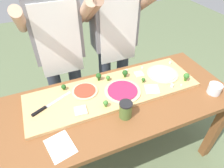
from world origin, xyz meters
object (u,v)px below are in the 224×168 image
at_px(flour_cup, 214,89).
at_px(cheese_crumble_c, 170,63).
at_px(prep_table, 116,110).
at_px(broccoli_floret_back_right, 108,78).
at_px(pizza_whole_tomato_red, 85,91).
at_px(pizza_whole_beet_magenta, 123,91).
at_px(pizza_slice_center, 139,74).
at_px(pizza_whole_cheese_artichoke, 162,74).
at_px(pizza_slice_near_right, 152,89).
at_px(broccoli_floret_center_right, 64,87).
at_px(cheese_crumble_e, 126,71).
at_px(cook_left, 59,47).
at_px(broccoli_floret_front_mid, 143,80).
at_px(broccoli_floret_back_mid, 125,73).
at_px(recipe_note, 60,146).
at_px(broccoli_floret_front_right, 99,76).
at_px(cook_right, 114,36).
at_px(chefs_knife, 47,107).
at_px(cheese_crumble_f, 181,85).
at_px(cheese_crumble_b, 142,68).
at_px(pizza_slice_far_right, 81,111).
at_px(broccoli_floret_front_left, 186,76).
at_px(sauce_jar, 126,110).
at_px(broccoli_floret_center_left, 106,103).
at_px(cheese_crumble_a, 172,85).

bearing_deg(flour_cup, cheese_crumble_c, 102.20).
distance_m(prep_table, broccoli_floret_back_right, 0.27).
relative_size(pizza_whole_tomato_red, cheese_crumble_c, 11.88).
bearing_deg(pizza_whole_beet_magenta, pizza_slice_center, 32.35).
bearing_deg(pizza_whole_cheese_artichoke, pizza_slice_near_right, -143.76).
bearing_deg(broccoli_floret_center_right, prep_table, -36.17).
xyz_separation_m(pizza_whole_tomato_red, cheese_crumble_e, (0.41, 0.11, 0.00)).
relative_size(prep_table, flour_cup, 18.11).
height_order(pizza_slice_center, cook_left, cook_left).
bearing_deg(broccoli_floret_front_mid, cheese_crumble_c, 21.09).
xyz_separation_m(broccoli_floret_front_mid, cheese_crumble_c, (0.36, 0.14, -0.02)).
relative_size(broccoli_floret_back_right, broccoli_floret_back_mid, 0.71).
relative_size(cheese_crumble_e, recipe_note, 0.11).
distance_m(pizza_slice_center, broccoli_floret_front_right, 0.35).
xyz_separation_m(pizza_whole_beet_magenta, pizza_slice_near_right, (0.22, -0.07, -0.00)).
bearing_deg(cook_right, chefs_knife, -146.42).
relative_size(pizza_whole_tomato_red, cheese_crumble_f, 15.64).
distance_m(pizza_whole_tomato_red, flour_cup, 1.00).
relative_size(chefs_knife, cook_right, 0.18).
distance_m(cheese_crumble_f, flour_cup, 0.25).
xyz_separation_m(prep_table, flour_cup, (0.73, -0.21, 0.14)).
bearing_deg(cheese_crumble_b, flour_cup, -51.45).
bearing_deg(pizza_slice_far_right, cheese_crumble_b, 23.63).
xyz_separation_m(cheese_crumble_c, cheese_crumble_e, (-0.42, 0.04, 0.00)).
distance_m(broccoli_floret_front_mid, cook_left, 0.76).
distance_m(pizza_whole_beet_magenta, broccoli_floret_front_left, 0.54).
relative_size(prep_table, broccoli_floret_back_mid, 27.55).
relative_size(pizza_slice_center, pizza_slice_near_right, 0.68).
bearing_deg(pizza_whole_tomato_red, sauce_jar, -58.85).
bearing_deg(broccoli_floret_center_left, cheese_crumble_f, -2.05).
xyz_separation_m(cheese_crumble_e, recipe_note, (-0.67, -0.49, -0.03)).
height_order(flour_cup, sauce_jar, sauce_jar).
bearing_deg(prep_table, chefs_knife, 167.75).
height_order(pizza_whole_beet_magenta, broccoli_floret_center_left, broccoli_floret_center_left).
bearing_deg(pizza_whole_tomato_red, broccoli_floret_front_mid, -8.88).
distance_m(pizza_slice_center, broccoli_floret_front_mid, 0.10).
xyz_separation_m(broccoli_floret_front_left, cook_right, (-0.37, 0.61, 0.14)).
height_order(pizza_whole_cheese_artichoke, cook_right, cook_right).
distance_m(pizza_whole_tomato_red, cook_left, 0.47).
bearing_deg(recipe_note, broccoli_floret_front_left, 10.39).
xyz_separation_m(pizza_slice_near_right, broccoli_floret_front_right, (-0.34, 0.27, 0.03)).
xyz_separation_m(pizza_whole_tomato_red, broccoli_floret_back_right, (0.21, 0.06, 0.02)).
bearing_deg(cheese_crumble_c, cheese_crumble_b, 173.79).
distance_m(broccoli_floret_front_left, cheese_crumble_b, 0.38).
bearing_deg(cook_right, broccoli_floret_center_left, -118.06).
relative_size(cheese_crumble_b, cook_left, 0.01).
distance_m(broccoli_floret_front_right, flour_cup, 0.90).
bearing_deg(cook_left, broccoli_floret_center_left, -74.50).
distance_m(pizza_slice_center, broccoli_floret_back_right, 0.27).
relative_size(pizza_slice_far_right, cheese_crumble_a, 3.90).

